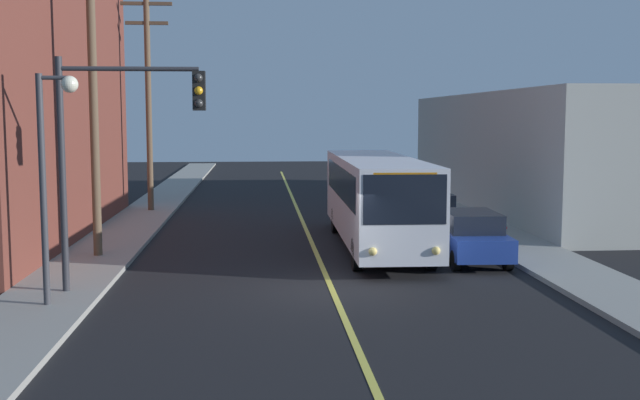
% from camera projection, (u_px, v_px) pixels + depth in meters
% --- Properties ---
extents(ground_plane, '(120.00, 120.00, 0.00)m').
position_uv_depth(ground_plane, '(332.00, 289.00, 21.02)').
color(ground_plane, black).
extents(sidewalk_left, '(2.50, 90.00, 0.15)m').
position_uv_depth(sidewalk_left, '(122.00, 234.00, 30.35)').
color(sidewalk_left, gray).
rests_on(sidewalk_left, ground).
extents(sidewalk_right, '(2.50, 90.00, 0.15)m').
position_uv_depth(sidewalk_right, '(487.00, 230.00, 31.50)').
color(sidewalk_right, gray).
rests_on(sidewalk_right, ground).
extents(lane_stripe_center, '(0.16, 60.00, 0.01)m').
position_uv_depth(lane_stripe_center, '(301.00, 218.00, 35.89)').
color(lane_stripe_center, '#D8CC4C').
rests_on(lane_stripe_center, ground).
extents(building_right_warehouse, '(12.00, 24.45, 5.77)m').
position_uv_depth(building_right_warehouse, '(585.00, 152.00, 39.29)').
color(building_right_warehouse, '#B2B2A8').
rests_on(building_right_warehouse, ground).
extents(city_bus, '(2.74, 12.19, 3.20)m').
position_uv_depth(city_bus, '(376.00, 197.00, 27.63)').
color(city_bus, silver).
rests_on(city_bus, ground).
extents(parked_car_blue, '(1.96, 4.46, 1.62)m').
position_uv_depth(parked_car_blue, '(470.00, 236.00, 24.96)').
color(parked_car_blue, navy).
rests_on(parked_car_blue, ground).
extents(parked_car_silver, '(1.86, 4.42, 1.62)m').
position_uv_depth(parked_car_silver, '(429.00, 212.00, 31.14)').
color(parked_car_silver, '#B7B7BC').
rests_on(parked_car_silver, ground).
extents(utility_pole_near, '(2.40, 0.28, 11.79)m').
position_uv_depth(utility_pole_near, '(92.00, 55.00, 24.71)').
color(utility_pole_near, brown).
rests_on(utility_pole_near, sidewalk_left).
extents(utility_pole_mid, '(2.40, 0.28, 10.38)m').
position_uv_depth(utility_pole_mid, '(148.00, 91.00, 37.04)').
color(utility_pole_mid, brown).
rests_on(utility_pole_mid, sidewalk_left).
extents(traffic_signal_left_corner, '(3.75, 0.48, 6.00)m').
position_uv_depth(traffic_signal_left_corner, '(122.00, 130.00, 19.87)').
color(traffic_signal_left_corner, '#2D2D33').
rests_on(traffic_signal_left_corner, sidewalk_left).
extents(street_lamp_left, '(0.98, 0.40, 5.50)m').
position_uv_depth(street_lamp_left, '(51.00, 155.00, 18.38)').
color(street_lamp_left, '#38383D').
rests_on(street_lamp_left, sidewalk_left).
extents(fire_hydrant, '(0.44, 0.26, 0.84)m').
position_uv_depth(fire_hydrant, '(501.00, 228.00, 28.37)').
color(fire_hydrant, red).
rests_on(fire_hydrant, sidewalk_right).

